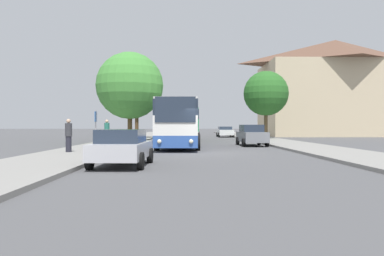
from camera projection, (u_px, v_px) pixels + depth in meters
name	position (u px, v px, depth m)	size (l,w,h in m)	color
ground_plane	(208.00, 153.00, 21.01)	(300.00, 300.00, 0.00)	#4C4C4F
sidewalk_left	(83.00, 152.00, 20.88)	(4.00, 120.00, 0.15)	gray
sidewalk_right	(331.00, 152.00, 21.15)	(4.00, 120.00, 0.15)	gray
building_right_background	(335.00, 88.00, 55.04)	(20.70, 11.93, 14.14)	#C6B28E
bus_front	(180.00, 123.00, 26.34)	(3.10, 11.08, 3.19)	#2D519E
bus_middle	(184.00, 124.00, 39.22)	(3.01, 10.75, 3.20)	silver
parked_car_left_curb	(122.00, 147.00, 14.22)	(2.12, 4.02, 1.40)	#B7B7BC
parked_car_right_near	(252.00, 135.00, 28.52)	(1.99, 4.35, 1.61)	slate
parked_car_right_far	(225.00, 131.00, 49.71)	(2.08, 4.55, 1.40)	silver
bus_stop_sign	(96.00, 125.00, 21.71)	(0.08, 0.45, 2.27)	gray
pedestrian_waiting_near	(107.00, 132.00, 26.34)	(0.36, 0.36, 1.81)	#23232D
pedestrian_waiting_far	(69.00, 135.00, 19.71)	(0.36, 0.36, 1.75)	#23232D
tree_left_near	(137.00, 83.00, 41.44)	(4.68, 4.68, 8.51)	#47331E
tree_left_far	(130.00, 86.00, 32.59)	(5.83, 5.83, 7.79)	#513D23
tree_right_near	(266.00, 94.00, 40.88)	(4.89, 4.89, 7.35)	brown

